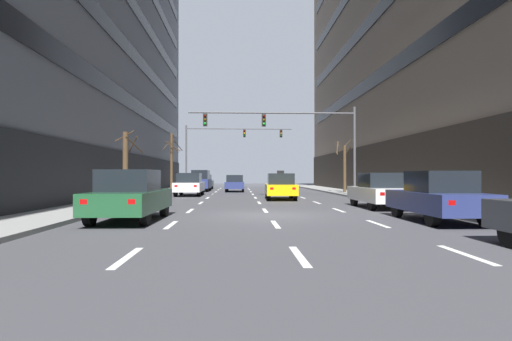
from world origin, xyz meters
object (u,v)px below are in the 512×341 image
car_driving_4 (204,182)px  street_tree_0 (126,165)px  car_driving_3 (235,183)px  traffic_signal_1 (223,142)px  car_parked_1 (438,197)px  car_parked_2 (380,191)px  taxi_driving_1 (280,187)px  car_driving_5 (130,196)px  car_driving_0 (201,181)px  street_tree_1 (344,166)px  traffic_signal_0 (294,130)px  car_driving_2 (190,185)px  street_tree_3 (172,160)px

car_driving_4 → street_tree_0: street_tree_0 is taller
car_driving_3 → traffic_signal_1: (-1.34, 6.96, 4.49)m
car_parked_1 → car_parked_2: bearing=90.0°
taxi_driving_1 → car_driving_5: 13.43m
car_driving_0 → taxi_driving_1: bearing=-64.7°
car_driving_0 → street_tree_1: bearing=-24.6°
traffic_signal_0 → street_tree_0: bearing=-157.6°
car_driving_0 → car_driving_3: (3.27, -1.00, -0.24)m
car_driving_4 → street_tree_0: bearing=-97.6°
car_driving_5 → car_parked_1: car_driving_5 is taller
car_driving_0 → car_driving_3: car_driving_0 is taller
car_parked_1 → traffic_signal_1: bearing=104.6°
taxi_driving_1 → street_tree_0: street_tree_0 is taller
car_driving_2 → traffic_signal_0: 8.89m
car_parked_1 → traffic_signal_1: size_ratio=0.38×
car_driving_5 → car_parked_1: bearing=-3.5°
car_driving_4 → car_parked_1: (10.37, -31.00, 0.04)m
taxi_driving_1 → traffic_signal_1: (-4.34, 19.27, 4.45)m
taxi_driving_1 → car_driving_4: (-6.42, 18.52, -0.02)m
car_driving_3 → car_parked_2: car_parked_2 is taller
car_driving_3 → traffic_signal_0: size_ratio=0.36×
car_driving_5 → street_tree_0: street_tree_0 is taller
street_tree_0 → car_driving_0: bearing=79.4°
car_parked_2 → street_tree_0: street_tree_0 is taller
street_tree_0 → street_tree_3: bearing=90.0°
taxi_driving_1 → street_tree_1: 9.90m
car_driving_3 → street_tree_0: size_ratio=1.03×
traffic_signal_1 → taxi_driving_1: bearing=-77.3°
car_driving_2 → taxi_driving_1: bearing=-37.8°
car_driving_5 → street_tree_0: bearing=106.2°
car_driving_4 → street_tree_3: bearing=-121.2°
car_parked_2 → street_tree_1: street_tree_1 is taller
street_tree_0 → street_tree_1: street_tree_1 is taller
street_tree_0 → car_driving_4: bearing=82.4°
traffic_signal_1 → street_tree_1: bearing=-48.0°
traffic_signal_1 → car_parked_1: bearing=-75.4°
taxi_driving_1 → car_driving_2: taxi_driving_1 is taller
car_driving_5 → street_tree_0: (-2.84, 9.76, 1.30)m
car_driving_4 → street_tree_3: street_tree_3 is taller
car_driving_0 → car_driving_5: size_ratio=0.91×
traffic_signal_0 → car_driving_4: bearing=114.9°
car_driving_3 → car_driving_4: car_driving_4 is taller
car_parked_1 → car_parked_2: (0.00, 5.56, -0.01)m
car_driving_2 → street_tree_3: bearing=107.2°
car_parked_2 → street_tree_0: (-13.11, 4.82, 1.34)m
street_tree_0 → street_tree_1: size_ratio=0.92×
car_driving_3 → car_parked_1: 25.75m
car_parked_2 → car_driving_0: bearing=116.8°
traffic_signal_1 → street_tree_0: bearing=-102.7°
car_driving_5 → street_tree_0: 10.25m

